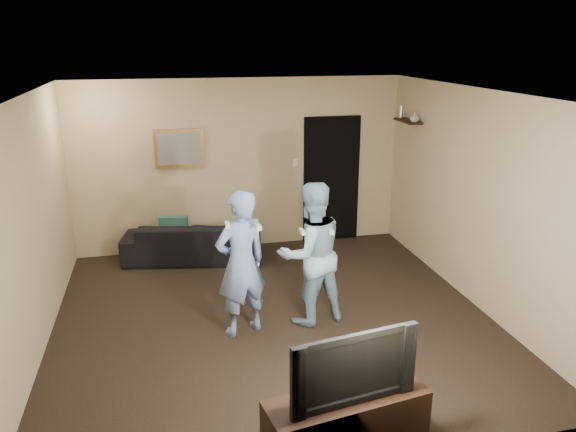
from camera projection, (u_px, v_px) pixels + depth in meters
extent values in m
plane|color=black|center=(273.00, 318.00, 6.61)|extent=(5.00, 5.00, 0.00)
cube|color=silver|center=(271.00, 93.00, 5.83)|extent=(5.00, 5.00, 0.04)
cube|color=tan|center=(240.00, 165.00, 8.54)|extent=(5.00, 0.04, 2.60)
cube|color=tan|center=(344.00, 317.00, 3.90)|extent=(5.00, 0.04, 2.60)
cube|color=tan|center=(31.00, 229.00, 5.69)|extent=(0.04, 5.00, 2.60)
cube|color=tan|center=(476.00, 199.00, 6.75)|extent=(0.04, 5.00, 2.60)
imported|color=black|center=(193.00, 240.00, 8.29)|extent=(2.10, 1.13, 0.58)
cube|color=#184A41|center=(174.00, 230.00, 8.18)|extent=(0.43, 0.23, 0.41)
cube|color=olive|center=(179.00, 148.00, 8.24)|extent=(0.72, 0.05, 0.57)
cube|color=slate|center=(179.00, 149.00, 8.21)|extent=(0.62, 0.01, 0.47)
cube|color=black|center=(331.00, 180.00, 8.91)|extent=(0.90, 0.06, 2.00)
cube|color=silver|center=(295.00, 163.00, 8.70)|extent=(0.08, 0.02, 0.12)
cube|color=black|center=(408.00, 121.00, 8.19)|extent=(0.20, 0.60, 0.03)
imported|color=#B9B9BF|center=(415.00, 117.00, 7.97)|extent=(0.16, 0.16, 0.14)
cylinder|color=#B6B6BB|center=(401.00, 112.00, 8.40)|extent=(0.06, 0.06, 0.18)
cube|color=black|center=(346.00, 422.00, 4.44)|extent=(1.36, 0.63, 0.47)
imported|color=black|center=(348.00, 363.00, 4.28)|extent=(1.05, 0.30, 0.60)
imported|color=#7796CF|center=(241.00, 263.00, 6.07)|extent=(0.70, 0.58, 1.64)
cube|color=white|center=(227.00, 225.00, 5.67)|extent=(0.04, 0.14, 0.04)
cube|color=white|center=(259.00, 227.00, 5.75)|extent=(0.05, 0.09, 0.05)
imported|color=#90BAD2|center=(311.00, 254.00, 6.32)|extent=(0.92, 0.79, 1.66)
cube|color=white|center=(302.00, 232.00, 5.98)|extent=(0.04, 0.14, 0.04)
cube|color=white|center=(331.00, 232.00, 6.05)|extent=(0.05, 0.09, 0.05)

